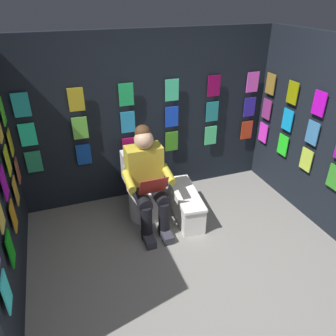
% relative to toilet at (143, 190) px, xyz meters
% --- Properties ---
extents(ground_plane, '(30.00, 30.00, 0.00)m').
position_rel_toilet_xyz_m(ground_plane, '(-0.25, 1.64, -0.33)').
color(ground_plane, gray).
extents(display_wall_back, '(3.30, 0.14, 2.06)m').
position_rel_toilet_xyz_m(display_wall_back, '(-0.25, -0.51, 0.71)').
color(display_wall_back, black).
rests_on(display_wall_back, ground).
extents(display_wall_left, '(0.14, 2.10, 2.06)m').
position_rel_toilet_xyz_m(display_wall_left, '(-1.89, 0.59, 0.71)').
color(display_wall_left, black).
rests_on(display_wall_left, ground).
extents(toilet, '(0.41, 0.55, 0.77)m').
position_rel_toilet_xyz_m(toilet, '(0.00, 0.00, 0.00)').
color(toilet, white).
rests_on(toilet, ground).
extents(person_reading, '(0.52, 0.68, 1.19)m').
position_rel_toilet_xyz_m(person_reading, '(-0.00, 0.23, 0.27)').
color(person_reading, gold).
rests_on(person_reading, ground).
extents(comic_longbox_near, '(0.35, 0.81, 0.34)m').
position_rel_toilet_xyz_m(comic_longbox_near, '(-0.46, 0.25, -0.15)').
color(comic_longbox_near, white).
rests_on(comic_longbox_near, ground).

